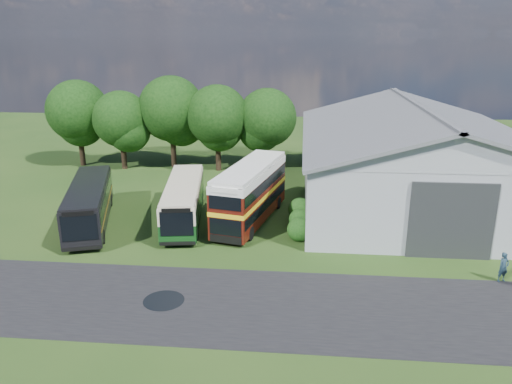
# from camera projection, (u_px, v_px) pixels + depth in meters

# --- Properties ---
(ground) EXTENTS (120.00, 120.00, 0.00)m
(ground) POSITION_uv_depth(u_px,v_px,m) (202.00, 276.00, 29.33)
(ground) COLOR #1A3711
(ground) RESTS_ON ground
(asphalt_road) EXTENTS (60.00, 8.00, 0.02)m
(asphalt_road) POSITION_uv_depth(u_px,v_px,m) (247.00, 305.00, 26.21)
(asphalt_road) COLOR black
(asphalt_road) RESTS_ON ground
(puddle) EXTENTS (2.20, 2.20, 0.01)m
(puddle) POSITION_uv_depth(u_px,v_px,m) (164.00, 301.00, 26.61)
(puddle) COLOR black
(puddle) RESTS_ON ground
(storage_shed) EXTENTS (18.80, 24.80, 8.15)m
(storage_shed) POSITION_uv_depth(u_px,v_px,m) (414.00, 152.00, 41.89)
(storage_shed) COLOR gray
(storage_shed) RESTS_ON ground
(tree_left_a) EXTENTS (6.46, 6.46, 9.12)m
(tree_left_a) POSITION_uv_depth(u_px,v_px,m) (78.00, 111.00, 52.41)
(tree_left_a) COLOR black
(tree_left_a) RESTS_ON ground
(tree_left_b) EXTENTS (5.78, 5.78, 8.16)m
(tree_left_b) POSITION_uv_depth(u_px,v_px,m) (121.00, 119.00, 51.20)
(tree_left_b) COLOR black
(tree_left_b) RESTS_ON ground
(tree_mid) EXTENTS (6.80, 6.80, 9.60)m
(tree_mid) POSITION_uv_depth(u_px,v_px,m) (171.00, 109.00, 51.70)
(tree_mid) COLOR black
(tree_mid) RESTS_ON ground
(tree_right_a) EXTENTS (6.26, 6.26, 8.83)m
(tree_right_a) POSITION_uv_depth(u_px,v_px,m) (217.00, 116.00, 50.46)
(tree_right_a) COLOR black
(tree_right_a) RESTS_ON ground
(tree_right_b) EXTENTS (5.98, 5.98, 8.45)m
(tree_right_b) POSITION_uv_depth(u_px,v_px,m) (267.00, 118.00, 50.84)
(tree_right_b) COLOR black
(tree_right_b) RESTS_ON ground
(shrub_front) EXTENTS (1.70, 1.70, 1.70)m
(shrub_front) POSITION_uv_depth(u_px,v_px,m) (299.00, 240.00, 34.52)
(shrub_front) COLOR #194714
(shrub_front) RESTS_ON ground
(shrub_mid) EXTENTS (1.60, 1.60, 1.60)m
(shrub_mid) POSITION_uv_depth(u_px,v_px,m) (299.00, 229.00, 36.42)
(shrub_mid) COLOR #194714
(shrub_mid) RESTS_ON ground
(shrub_back) EXTENTS (1.80, 1.80, 1.80)m
(shrub_back) POSITION_uv_depth(u_px,v_px,m) (300.00, 219.00, 38.31)
(shrub_back) COLOR #194714
(shrub_back) RESTS_ON ground
(bus_green_single) EXTENTS (4.11, 11.15, 3.01)m
(bus_green_single) POSITION_uv_depth(u_px,v_px,m) (184.00, 201.00, 37.63)
(bus_green_single) COLOR black
(bus_green_single) RESTS_ON ground
(bus_maroon_double) EXTENTS (4.86, 10.59, 4.41)m
(bus_maroon_double) POSITION_uv_depth(u_px,v_px,m) (251.00, 194.00, 37.26)
(bus_maroon_double) COLOR black
(bus_maroon_double) RESTS_ON ground
(bus_dark_single) EXTENTS (5.81, 11.49, 3.10)m
(bus_dark_single) POSITION_uv_depth(u_px,v_px,m) (89.00, 203.00, 36.85)
(bus_dark_single) COLOR black
(bus_dark_single) RESTS_ON ground
(visitor_a) EXTENTS (0.75, 0.62, 1.77)m
(visitor_a) POSITION_uv_depth(u_px,v_px,m) (503.00, 267.00, 28.44)
(visitor_a) COLOR #1C313E
(visitor_a) RESTS_ON ground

